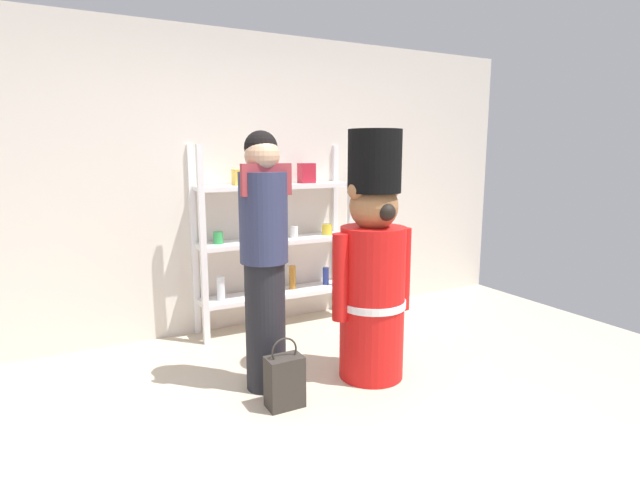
% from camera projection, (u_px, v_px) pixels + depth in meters
% --- Properties ---
extents(ground_plane, '(6.40, 6.40, 0.00)m').
position_uv_depth(ground_plane, '(340.00, 449.00, 2.70)').
color(ground_plane, beige).
extents(back_wall, '(6.40, 0.12, 2.60)m').
position_uv_depth(back_wall, '(214.00, 184.00, 4.38)').
color(back_wall, silver).
rests_on(back_wall, ground_plane).
extents(merchandise_shelf, '(1.45, 0.35, 1.64)m').
position_uv_depth(merchandise_shelf, '(276.00, 238.00, 4.50)').
color(merchandise_shelf, white).
rests_on(merchandise_shelf, ground_plane).
extents(teddy_bear_guard, '(0.63, 0.47, 1.73)m').
position_uv_depth(teddy_bear_guard, '(373.00, 268.00, 3.45)').
color(teddy_bear_guard, red).
rests_on(teddy_bear_guard, ground_plane).
extents(person_shopper, '(0.33, 0.31, 1.71)m').
position_uv_depth(person_shopper, '(264.00, 256.00, 3.26)').
color(person_shopper, black).
rests_on(person_shopper, ground_plane).
extents(shopping_bag, '(0.23, 0.15, 0.45)m').
position_uv_depth(shopping_bag, '(285.00, 381.00, 3.12)').
color(shopping_bag, '#332D28').
rests_on(shopping_bag, ground_plane).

